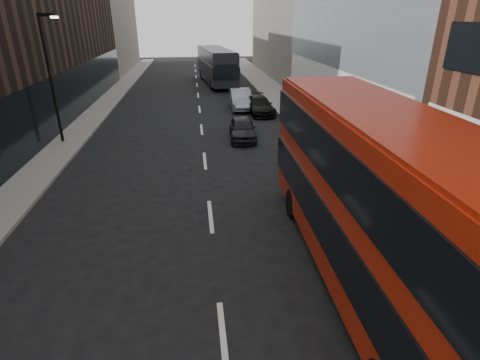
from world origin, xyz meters
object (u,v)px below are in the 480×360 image
object	(u,v)px
red_bus	(377,194)
car_a	(242,128)
car_c	(259,105)
grey_bus	(216,65)
car_b	(241,99)
street_lamp	(51,71)

from	to	relation	value
red_bus	car_a	xyz separation A→B (m)	(-1.74, 13.87, -2.05)
red_bus	car_c	distance (m)	20.33
grey_bus	car_a	bearing A→B (deg)	-95.53
car_b	car_a	bearing A→B (deg)	-95.06
grey_bus	car_a	world-z (taller)	grey_bus
red_bus	grey_bus	world-z (taller)	red_bus
grey_bus	car_b	distance (m)	12.76
street_lamp	car_b	size ratio (longest dim) A/B	1.49
grey_bus	car_b	bearing A→B (deg)	-90.94
red_bus	car_c	bearing A→B (deg)	90.24
car_c	red_bus	bearing A→B (deg)	-94.66
red_bus	car_c	xyz separation A→B (m)	(0.41, 20.22, -2.07)
street_lamp	car_a	bearing A→B (deg)	-1.90
street_lamp	red_bus	bearing A→B (deg)	-48.86
red_bus	grey_bus	bearing A→B (deg)	94.63
street_lamp	car_b	bearing A→B (deg)	34.57
car_a	car_b	bearing A→B (deg)	87.32
car_a	car_b	world-z (taller)	car_b
street_lamp	grey_bus	world-z (taller)	street_lamp
street_lamp	grey_bus	size ratio (longest dim) A/B	0.59
red_bus	car_c	world-z (taller)	red_bus
grey_bus	car_c	xyz separation A→B (m)	(2.38, -14.64, -1.37)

